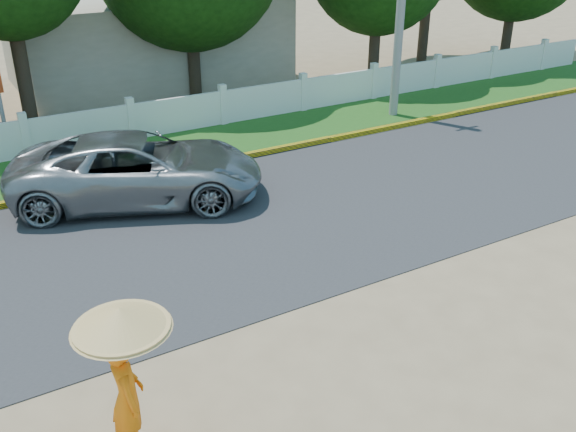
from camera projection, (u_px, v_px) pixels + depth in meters
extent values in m
plane|color=#9E8460|center=(349.00, 332.00, 10.64)|extent=(120.00, 120.00, 0.00)
cube|color=#38383A|center=(231.00, 226.00, 14.12)|extent=(60.00, 7.00, 0.02)
cube|color=#2D601E|center=(150.00, 154.00, 18.19)|extent=(60.00, 3.50, 0.03)
cube|color=yellow|center=(171.00, 171.00, 16.84)|extent=(40.00, 0.18, 0.16)
cube|color=silver|center=(132.00, 122.00, 19.08)|extent=(40.00, 0.10, 1.10)
cube|color=#B7AD99|center=(148.00, 40.00, 25.26)|extent=(10.00, 6.00, 3.20)
cylinder|color=gray|center=(401.00, 4.00, 20.03)|extent=(0.28, 0.28, 7.18)
imported|color=gray|center=(138.00, 169.00, 15.03)|extent=(6.36, 4.70, 1.61)
imported|color=orange|center=(127.00, 397.00, 7.96)|extent=(0.51, 0.69, 1.75)
cylinder|color=gray|center=(125.00, 352.00, 7.68)|extent=(0.02, 0.02, 1.14)
cone|color=tan|center=(121.00, 318.00, 7.47)|extent=(1.20, 1.20, 0.29)
cylinder|color=gray|center=(3.00, 115.00, 18.20)|extent=(0.12, 0.12, 2.00)
cylinder|color=#473828|center=(22.00, 69.00, 19.44)|extent=(0.44, 0.44, 3.81)
cylinder|color=#473828|center=(375.00, 42.00, 25.47)|extent=(0.44, 0.44, 2.95)
cylinder|color=#473828|center=(193.00, 53.00, 23.16)|extent=(0.44, 0.44, 3.12)
cylinder|color=#473828|center=(509.00, 24.00, 29.07)|extent=(0.44, 0.44, 2.99)
cylinder|color=#473828|center=(425.00, 17.00, 27.83)|extent=(0.44, 0.44, 4.00)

